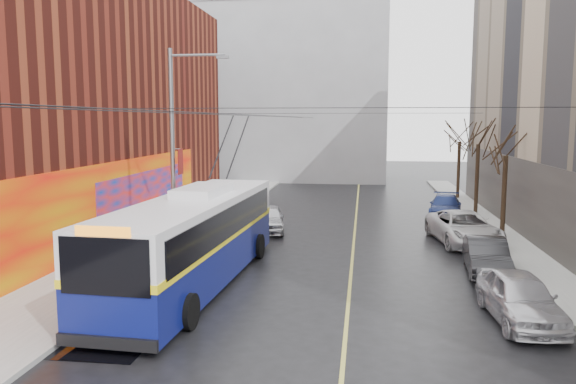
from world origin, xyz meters
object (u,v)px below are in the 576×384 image
object	(u,v)px
trolleybus	(194,238)
tree_mid	(479,132)
following_car	(268,218)
pedestrian_a	(140,245)
pedestrian_c	(190,220)
parked_car_b	(486,256)
tree_far	(460,131)
pedestrian_b	(128,230)
parked_car_a	(520,298)
tree_near	(507,140)
parked_car_c	(464,228)
streetlight_pole	(176,147)
parked_car_d	(445,206)

from	to	relation	value
trolleybus	tree_mid	bearing A→B (deg)	55.31
following_car	trolleybus	bearing A→B (deg)	-104.58
pedestrian_a	pedestrian_c	bearing A→B (deg)	-3.33
tree_mid	parked_car_b	bearing A→B (deg)	-99.07
following_car	tree_far	bearing A→B (deg)	40.19
following_car	pedestrian_b	xyz separation A→B (m)	(-5.71, -5.15, 0.22)
trolleybus	parked_car_a	world-z (taller)	trolleybus
trolleybus	parked_car_b	size ratio (longest dim) A/B	3.12
parked_car_a	tree_far	bearing A→B (deg)	81.11
tree_near	parked_car_c	size ratio (longest dim) A/B	1.14
tree_mid	trolleybus	distance (m)	21.84
parked_car_b	parked_car_c	bearing A→B (deg)	94.11
parked_car_b	pedestrian_a	distance (m)	13.80
tree_near	parked_car_a	xyz separation A→B (m)	(-2.40, -12.47, -4.23)
streetlight_pole	trolleybus	bearing A→B (deg)	-63.96
parked_car_a	parked_car_c	size ratio (longest dim) A/B	0.78
parked_car_a	pedestrian_c	xyz separation A→B (m)	(-13.10, 9.40, 0.37)
trolleybus	parked_car_a	size ratio (longest dim) A/B	3.03
streetlight_pole	parked_car_b	bearing A→B (deg)	-5.02
pedestrian_b	parked_car_c	bearing A→B (deg)	-43.95
parked_car_c	tree_near	bearing A→B (deg)	28.99
trolleybus	pedestrian_a	distance (m)	3.55
parked_car_b	trolleybus	bearing A→B (deg)	-160.24
tree_far	parked_car_c	world-z (taller)	tree_far
parked_car_a	pedestrian_c	size ratio (longest dim) A/B	2.28
pedestrian_a	tree_mid	bearing A→B (deg)	-44.11
tree_far	pedestrian_c	size ratio (longest dim) A/B	3.43
streetlight_pole	parked_car_c	distance (m)	14.22
tree_near	tree_far	size ratio (longest dim) A/B	0.97
trolleybus	parked_car_d	xyz separation A→B (m)	(11.15, 16.16, -1.05)
parked_car_d	pedestrian_b	world-z (taller)	pedestrian_b
tree_far	trolleybus	world-z (taller)	tree_far
tree_mid	parked_car_a	distance (m)	20.13
tree_far	pedestrian_b	world-z (taller)	tree_far
tree_near	parked_car_b	size ratio (longest dim) A/B	1.51
streetlight_pole	pedestrian_a	world-z (taller)	streetlight_pole
trolleybus	tree_near	bearing A→B (deg)	40.36
streetlight_pole	parked_car_d	bearing A→B (deg)	42.61
tree_near	parked_car_d	distance (m)	7.72
streetlight_pole	parked_car_a	bearing A→B (deg)	-26.93
parked_car_a	pedestrian_c	bearing A→B (deg)	140.62
streetlight_pole	tree_far	size ratio (longest dim) A/B	1.37
parked_car_a	parked_car_b	distance (m)	5.34
trolleybus	parked_car_a	distance (m)	11.06
streetlight_pole	following_car	size ratio (longest dim) A/B	2.16
tree_far	parked_car_b	world-z (taller)	tree_far
tree_mid	pedestrian_c	world-z (taller)	tree_mid
streetlight_pole	pedestrian_c	world-z (taller)	streetlight_pole
following_car	parked_car_d	bearing A→B (deg)	22.06
streetlight_pole	pedestrian_c	bearing A→B (deg)	97.03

